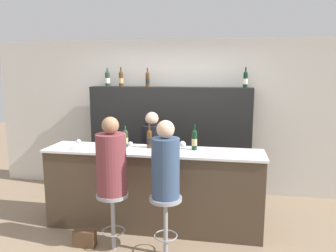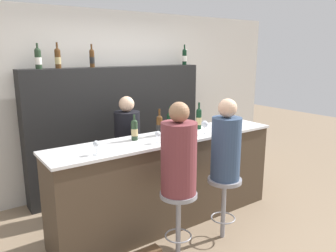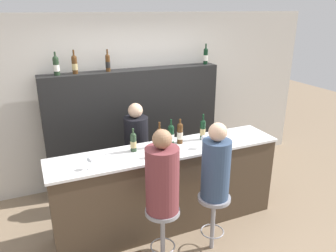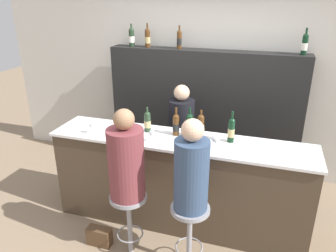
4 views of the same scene
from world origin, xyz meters
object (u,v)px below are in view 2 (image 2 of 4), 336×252
(wine_bottle_backbar_1, at_px, (58,58))
(bar_stool_left, at_px, (178,207))
(wine_glass_0, at_px, (96,145))
(bartender, at_px, (128,156))
(wine_bottle_counter_2, at_px, (170,123))
(wine_bottle_counter_3, at_px, (178,121))
(wine_bottle_backbar_2, at_px, (92,58))
(guest_seated_left, at_px, (179,155))
(bar_stool_right, at_px, (224,192))
(wine_bottle_counter_1, at_px, (159,125))
(wine_bottle_counter_0, at_px, (134,130))
(wine_glass_1, at_px, (158,135))
(guest_seated_right, at_px, (226,144))
(wine_bottle_backbar_0, at_px, (38,58))
(wine_bottle_counter_4, at_px, (199,118))
(wine_glass_2, at_px, (205,124))
(wine_bottle_backbar_3, at_px, (184,57))

(wine_bottle_backbar_1, xyz_separation_m, bar_stool_left, (0.49, -1.89, -1.40))
(wine_glass_0, xyz_separation_m, bartender, (0.78, 0.84, -0.49))
(wine_bottle_counter_2, height_order, wine_bottle_counter_3, wine_bottle_counter_2)
(wine_bottle_backbar_2, height_order, guest_seated_left, wine_bottle_backbar_2)
(wine_glass_0, relative_size, bar_stool_right, 0.20)
(wine_bottle_backbar_2, distance_m, bartender, 1.40)
(wine_bottle_counter_3, bearing_deg, wine_glass_0, -167.91)
(wine_bottle_counter_1, height_order, wine_bottle_counter_3, same)
(wine_bottle_counter_2, bearing_deg, guest_seated_left, -120.05)
(wine_bottle_counter_0, bearing_deg, wine_bottle_counter_1, 0.00)
(wine_glass_1, xyz_separation_m, guest_seated_right, (0.54, -0.48, -0.09))
(bartender, bearing_deg, wine_bottle_backbar_0, 147.60)
(wine_bottle_counter_0, bearing_deg, wine_bottle_counter_3, 0.00)
(wine_bottle_counter_4, height_order, guest_seated_right, guest_seated_right)
(bar_stool_left, height_order, bartender, bartender)
(wine_bottle_counter_0, relative_size, wine_glass_2, 1.74)
(wine_bottle_counter_4, xyz_separation_m, wine_bottle_backbar_3, (0.67, 1.16, 0.74))
(guest_seated_left, relative_size, bar_stool_right, 1.28)
(wine_bottle_counter_0, xyz_separation_m, bar_stool_right, (0.68, -0.72, -0.65))
(guest_seated_left, bearing_deg, bar_stool_right, 0.00)
(wine_bottle_counter_3, bearing_deg, wine_bottle_counter_0, -180.00)
(wine_bottle_backbar_3, height_order, bar_stool_right, wine_bottle_backbar_3)
(wine_bottle_counter_3, bearing_deg, wine_glass_1, -151.60)
(wine_bottle_counter_1, relative_size, guest_seated_left, 0.36)
(wine_glass_0, distance_m, wine_glass_2, 1.36)
(wine_bottle_backbar_1, bearing_deg, wine_bottle_counter_2, -52.05)
(wine_bottle_counter_1, xyz_separation_m, bar_stool_left, (-0.27, -0.72, -0.65))
(wine_bottle_backbar_0, bearing_deg, wine_bottle_backbar_3, 0.00)
(wine_glass_0, bearing_deg, wine_bottle_backbar_3, 33.22)
(wine_bottle_counter_1, bearing_deg, wine_glass_2, -27.56)
(wine_bottle_counter_1, distance_m, wine_bottle_counter_3, 0.27)
(wine_bottle_counter_3, relative_size, wine_bottle_backbar_2, 1.03)
(wine_bottle_counter_1, distance_m, bar_stool_left, 1.01)
(wine_bottle_counter_2, height_order, bartender, bartender)
(wine_bottle_counter_4, distance_m, wine_bottle_backbar_2, 1.64)
(wine_bottle_counter_3, bearing_deg, wine_bottle_backbar_1, 131.47)
(wine_bottle_counter_4, relative_size, wine_bottle_backbar_3, 1.06)
(wine_bottle_counter_3, bearing_deg, wine_bottle_backbar_0, 137.42)
(wine_bottle_backbar_0, xyz_separation_m, guest_seated_left, (0.72, -1.89, -0.87))
(guest_seated_left, bearing_deg, bartender, 82.87)
(wine_bottle_counter_2, xyz_separation_m, bar_stool_left, (-0.42, -0.72, -0.66))
(wine_bottle_backbar_2, bearing_deg, wine_bottle_counter_0, -91.48)
(guest_seated_left, bearing_deg, wine_bottle_counter_1, 69.72)
(wine_bottle_counter_3, height_order, wine_bottle_counter_4, wine_bottle_counter_4)
(wine_bottle_counter_1, height_order, wine_bottle_backbar_0, wine_bottle_backbar_0)
(wine_bottle_backbar_2, relative_size, wine_glass_0, 2.24)
(wine_glass_1, bearing_deg, bar_stool_right, -41.47)
(wine_bottle_counter_2, distance_m, guest_seated_right, 0.76)
(wine_bottle_counter_1, height_order, wine_bottle_counter_2, wine_bottle_counter_2)
(wine_glass_1, distance_m, guest_seated_right, 0.72)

